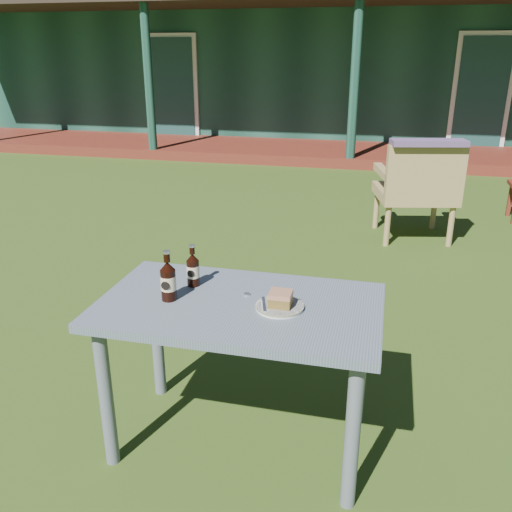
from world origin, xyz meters
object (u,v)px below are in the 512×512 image
(cafe_table, at_px, (240,324))
(cola_bottle_far, at_px, (168,280))
(plate, at_px, (280,306))
(cola_bottle_near, at_px, (193,269))
(armchair_left, at_px, (418,186))
(cake_slice, at_px, (281,299))

(cafe_table, bearing_deg, cola_bottle_far, -171.83)
(plate, bearing_deg, cafe_table, 175.77)
(cola_bottle_near, height_order, armchair_left, armchair_left)
(plate, height_order, armchair_left, armchair_left)
(cola_bottle_near, bearing_deg, cafe_table, -26.29)
(cola_bottle_near, distance_m, cola_bottle_far, 0.17)
(cafe_table, xyz_separation_m, cola_bottle_near, (-0.25, 0.12, 0.18))
(cola_bottle_near, relative_size, cola_bottle_far, 0.88)
(plate, xyz_separation_m, armchair_left, (0.68, 3.18, -0.20))
(cake_slice, distance_m, cola_bottle_near, 0.45)
(cola_bottle_near, xyz_separation_m, cola_bottle_far, (-0.05, -0.17, 0.01))
(cafe_table, distance_m, cake_slice, 0.23)
(cafe_table, bearing_deg, plate, -4.23)
(cake_slice, bearing_deg, plate, 161.33)
(cola_bottle_near, height_order, cola_bottle_far, cola_bottle_far)
(cake_slice, xyz_separation_m, armchair_left, (0.68, 3.18, -0.24))
(plate, height_order, cola_bottle_far, cola_bottle_far)
(plate, bearing_deg, cola_bottle_near, 162.26)
(cafe_table, height_order, armchair_left, armchair_left)
(cafe_table, bearing_deg, armchair_left, 74.83)
(cafe_table, height_order, cake_slice, cake_slice)
(plate, relative_size, cola_bottle_far, 0.91)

